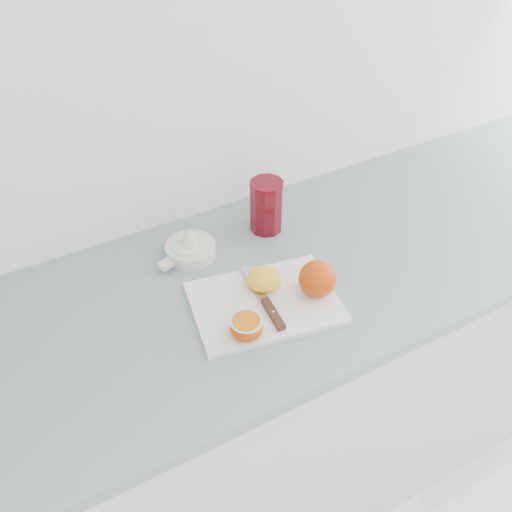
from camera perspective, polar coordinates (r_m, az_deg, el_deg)
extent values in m
cube|color=white|center=(1.29, -7.96, 20.84)|extent=(4.00, 0.04, 2.70)
cube|color=silver|center=(1.64, -0.52, -14.50)|extent=(2.41, 0.60, 0.86)
cube|color=gray|center=(1.30, -0.64, -3.11)|extent=(2.47, 0.64, 0.03)
cube|color=white|center=(1.24, 0.88, -4.68)|extent=(0.35, 0.28, 0.01)
sphere|color=#C93D00|center=(1.23, 6.17, -2.29)|extent=(0.08, 0.08, 0.08)
ellipsoid|color=#C93D00|center=(1.15, -0.95, -7.23)|extent=(0.07, 0.07, 0.04)
cylinder|color=#FFE9BA|center=(1.14, -0.96, -6.57)|extent=(0.07, 0.07, 0.00)
cylinder|color=orange|center=(1.14, -0.96, -6.49)|extent=(0.06, 0.06, 0.00)
ellipsoid|color=yellow|center=(1.26, 0.80, -2.35)|extent=(0.08, 0.08, 0.03)
cylinder|color=gold|center=(1.25, 0.81, -2.01)|extent=(0.06, 0.06, 0.00)
cube|color=#452216|center=(1.20, 1.73, -5.80)|extent=(0.03, 0.09, 0.01)
cube|color=#B7B7BC|center=(1.27, -0.20, -2.64)|extent=(0.03, 0.12, 0.00)
cylinder|color=#B7B7BC|center=(1.20, 1.73, -5.80)|extent=(0.01, 0.01, 0.01)
cylinder|color=white|center=(1.37, -6.57, 0.63)|extent=(0.12, 0.12, 0.03)
cylinder|color=white|center=(1.36, -6.63, 1.22)|extent=(0.09, 0.09, 0.01)
cone|color=white|center=(1.34, -6.71, 2.06)|extent=(0.04, 0.04, 0.04)
cube|color=white|center=(1.33, -8.91, -0.81)|extent=(0.04, 0.04, 0.01)
ellipsoid|color=orange|center=(1.35, -6.15, 1.46)|extent=(0.01, 0.01, 0.00)
ellipsoid|color=orange|center=(1.35, -7.28, 1.34)|extent=(0.01, 0.01, 0.00)
ellipsoid|color=orange|center=(1.34, -6.36, 1.12)|extent=(0.01, 0.01, 0.00)
ellipsoid|color=orange|center=(1.36, -6.35, 1.79)|extent=(0.01, 0.01, 0.00)
cylinder|color=#600813|center=(1.41, 1.05, 4.96)|extent=(0.08, 0.08, 0.13)
cylinder|color=orange|center=(1.44, 1.02, 3.29)|extent=(0.07, 0.07, 0.02)
cylinder|color=#600813|center=(1.37, 1.08, 7.31)|extent=(0.08, 0.08, 0.00)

